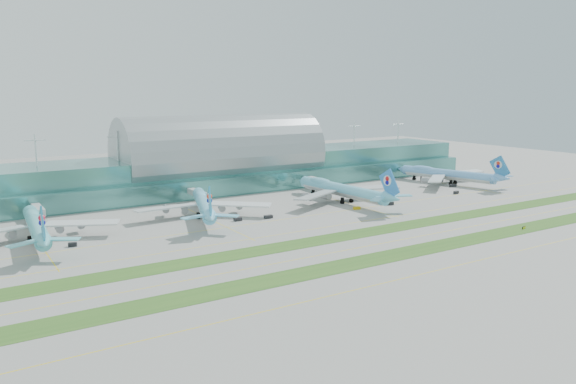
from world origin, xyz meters
TOP-DOWN VIEW (x-y plane):
  - ground at (0.00, 0.00)m, footprint 700.00×700.00m
  - terminal at (0.01, 128.79)m, footprint 340.00×69.10m
  - grass_strip_near at (0.00, -28.00)m, footprint 420.00×12.00m
  - grass_strip_far at (0.00, 2.00)m, footprint 420.00×12.00m
  - taxiline_a at (0.00, -48.00)m, footprint 420.00×0.35m
  - taxiline_b at (0.00, -14.00)m, footprint 420.00×0.35m
  - taxiline_c at (0.00, 18.00)m, footprint 420.00×0.35m
  - taxiline_d at (0.00, 40.00)m, footprint 420.00×0.35m
  - airliner_a at (-111.44, 60.84)m, footprint 62.12×70.64m
  - airliner_b at (-39.90, 64.41)m, footprint 59.28×68.89m
  - airliner_c at (34.98, 58.62)m, footprint 68.19×77.52m
  - airliner_d at (124.45, 68.61)m, footprint 62.45×72.27m
  - gse_b at (-101.66, 43.87)m, footprint 3.39×2.48m
  - gse_c at (-30.64, 48.18)m, footprint 3.62×2.14m
  - gse_d at (-16.63, 45.26)m, footprint 3.89×1.99m
  - gse_e at (29.60, 39.00)m, footprint 3.77×2.60m
  - gse_f at (50.27, 38.46)m, footprint 4.43×3.02m
  - gse_g at (103.07, 42.06)m, footprint 3.79×2.72m
  - gse_h at (118.68, 58.36)m, footprint 4.26×2.70m
  - taxiway_sign_east at (64.36, -28.64)m, footprint 2.71×0.80m

SIDE VIEW (x-z plane):
  - ground at x=0.00m, z-range 0.00..0.00m
  - taxiline_a at x=0.00m, z-range 0.00..0.01m
  - taxiline_b at x=0.00m, z-range 0.00..0.01m
  - taxiline_c at x=0.00m, z-range 0.00..0.01m
  - taxiline_d at x=0.00m, z-range 0.00..0.01m
  - grass_strip_near at x=0.00m, z-range 0.00..0.08m
  - grass_strip_far at x=0.00m, z-range 0.00..0.08m
  - taxiway_sign_east at x=64.36m, z-range -0.01..1.14m
  - gse_e at x=29.60m, z-range 0.00..1.31m
  - gse_d at x=-16.63m, z-range 0.00..1.41m
  - gse_c at x=-30.64m, z-range 0.00..1.51m
  - gse_b at x=-101.66m, z-range 0.00..1.51m
  - gse_g at x=103.07m, z-range 0.00..1.55m
  - gse_f at x=50.27m, z-range 0.00..1.67m
  - gse_h at x=118.68m, z-range 0.00..1.67m
  - airliner_a at x=-111.44m, z-range -3.72..15.71m
  - airliner_b at x=-39.90m, z-range -3.74..15.79m
  - airliner_d at x=124.45m, z-range -3.88..16.39m
  - airliner_c at x=34.98m, z-range -4.09..17.24m
  - terminal at x=0.01m, z-range -3.77..32.23m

